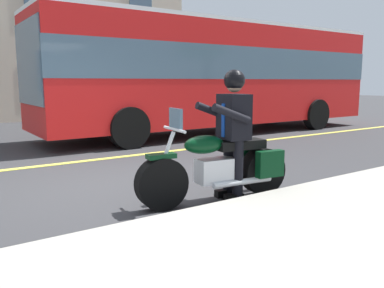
% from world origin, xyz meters
% --- Properties ---
extents(ground_plane, '(80.00, 80.00, 0.00)m').
position_xyz_m(ground_plane, '(0.00, 0.00, 0.00)').
color(ground_plane, '#333335').
extents(lane_center_stripe, '(60.00, 0.16, 0.01)m').
position_xyz_m(lane_center_stripe, '(0.00, -2.00, 0.01)').
color(lane_center_stripe, '#E5DB4C').
rests_on(lane_center_stripe, ground_plane).
extents(motorcycle_main, '(2.22, 0.77, 1.26)m').
position_xyz_m(motorcycle_main, '(-0.76, 1.59, 0.45)').
color(motorcycle_main, black).
rests_on(motorcycle_main, ground_plane).
extents(rider_main, '(0.67, 0.60, 1.74)m').
position_xyz_m(rider_main, '(-0.95, 1.61, 1.04)').
color(rider_main, black).
rests_on(rider_main, ground_plane).
extents(bus_near, '(11.05, 2.70, 3.30)m').
position_xyz_m(bus_near, '(-5.12, -4.07, 1.87)').
color(bus_near, red).
rests_on(bus_near, ground_plane).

